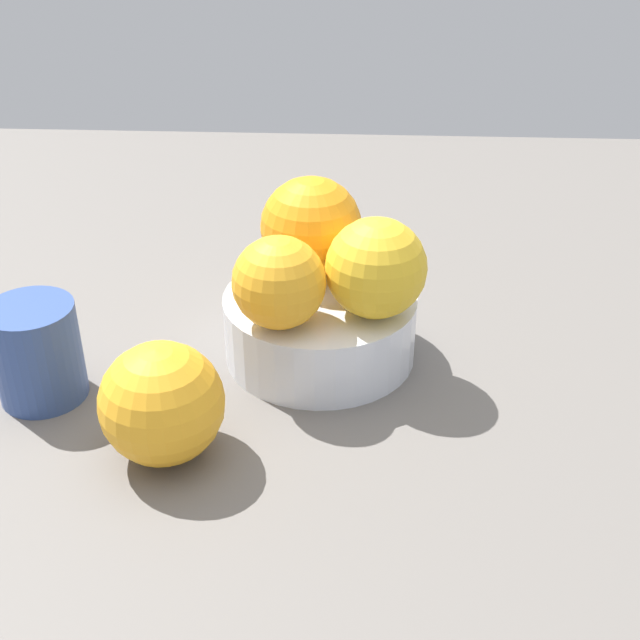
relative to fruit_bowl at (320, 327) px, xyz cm
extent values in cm
cube|color=#66605B|center=(0.00, 0.00, -3.59)|extent=(110.00, 110.00, 2.00)
cylinder|color=silver|center=(0.00, 0.00, -2.19)|extent=(9.53, 9.53, 0.80)
cylinder|color=silver|center=(0.00, 0.00, 0.12)|extent=(15.37, 15.37, 5.43)
sphere|color=orange|center=(-4.02, -0.92, 6.94)|extent=(8.21, 8.21, 8.21)
sphere|color=yellow|center=(2.22, 4.27, 6.65)|extent=(7.62, 7.62, 7.62)
sphere|color=#F9A823|center=(4.17, -2.77, 6.30)|extent=(6.92, 6.92, 6.92)
sphere|color=#F9A823|center=(12.88, -9.94, 1.66)|extent=(8.50, 8.50, 8.50)
cylinder|color=#334C8C|center=(6.61, -20.66, 1.26)|extent=(6.50, 6.50, 7.69)
camera|label=1|loc=(56.96, 2.88, 35.35)|focal=46.82mm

